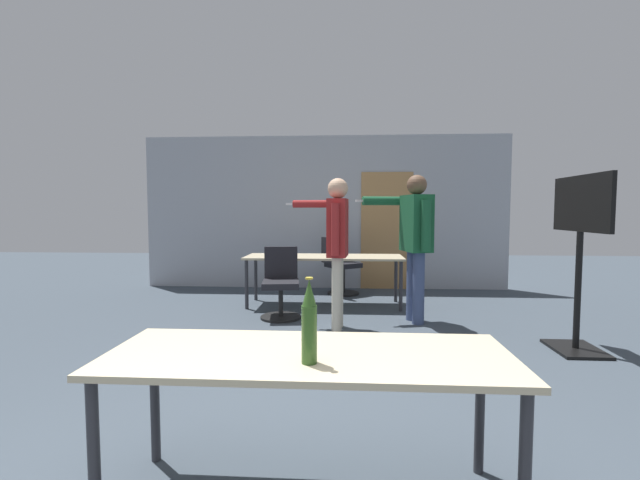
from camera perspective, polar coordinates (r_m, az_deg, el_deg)
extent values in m
cube|color=#A3A8B2|center=(7.61, 0.58, 3.68)|extent=(6.41, 0.10, 2.69)
cube|color=#AD7F4C|center=(7.59, 8.88, 1.21)|extent=(0.90, 0.02, 2.05)
cube|color=#C6B793|center=(2.05, -1.53, -15.12)|extent=(1.86, 0.69, 0.03)
cylinder|color=#2D2D33|center=(2.21, -27.92, -24.37)|extent=(0.05, 0.05, 0.69)
cylinder|color=#2D2D33|center=(2.06, 25.64, -26.41)|extent=(0.05, 0.05, 0.69)
cylinder|color=#2D2D33|center=(2.66, -21.17, -19.17)|extent=(0.05, 0.05, 0.69)
cylinder|color=#2D2D33|center=(2.54, 20.54, -20.27)|extent=(0.05, 0.05, 0.69)
cube|color=#C6B793|center=(6.19, 0.54, -2.28)|extent=(2.26, 0.72, 0.03)
cylinder|color=#2D2D33|center=(6.10, -9.76, -5.86)|extent=(0.05, 0.05, 0.69)
cylinder|color=#2D2D33|center=(5.98, 10.73, -6.07)|extent=(0.05, 0.05, 0.69)
cylinder|color=#2D2D33|center=(6.68, -8.56, -5.00)|extent=(0.05, 0.05, 0.69)
cylinder|color=#2D2D33|center=(6.58, 10.08, -5.16)|extent=(0.05, 0.05, 0.69)
cube|color=black|center=(5.02, 30.91, -12.38)|extent=(0.44, 0.56, 0.03)
cylinder|color=black|center=(4.90, 31.15, -5.75)|extent=(0.06, 0.06, 1.15)
cube|color=black|center=(4.83, 31.50, 4.18)|extent=(0.04, 1.00, 0.54)
cube|color=black|center=(4.84, 31.74, 4.17)|extent=(0.01, 0.92, 0.48)
cylinder|color=beige|center=(4.94, 2.24, -7.19)|extent=(0.12, 0.12, 0.85)
cylinder|color=beige|center=(5.10, 2.46, -6.85)|extent=(0.12, 0.12, 0.85)
cube|color=maroon|center=(4.94, 2.37, 1.65)|extent=(0.25, 0.40, 0.67)
sphere|color=#DBAD89|center=(4.94, 2.39, 6.88)|extent=(0.23, 0.23, 0.23)
cylinder|color=maroon|center=(4.70, 2.04, 1.42)|extent=(0.09, 0.09, 0.58)
cylinder|color=maroon|center=(5.21, -0.48, 4.84)|extent=(0.58, 0.15, 0.09)
cube|color=white|center=(5.27, -3.91, 4.82)|extent=(0.12, 0.05, 0.03)
cylinder|color=#3D4C75|center=(5.35, 12.99, -6.27)|extent=(0.14, 0.14, 0.88)
cylinder|color=#3D4C75|center=(5.53, 12.19, -5.93)|extent=(0.14, 0.14, 0.88)
cube|color=#195633|center=(5.36, 12.71, 2.19)|extent=(0.36, 0.51, 0.69)
sphere|color=brown|center=(5.37, 12.79, 7.18)|extent=(0.24, 0.24, 0.24)
cylinder|color=#195633|center=(5.10, 13.96, 1.86)|extent=(0.11, 0.11, 0.60)
cylinder|color=#195633|center=(5.52, 8.72, 5.18)|extent=(0.61, 0.25, 0.11)
cube|color=white|center=(5.43, 5.41, 5.23)|extent=(0.13, 0.06, 0.03)
cylinder|color=black|center=(7.14, 3.10, -7.08)|extent=(0.52, 0.52, 0.03)
cylinder|color=black|center=(7.10, 3.11, -5.31)|extent=(0.06, 0.06, 0.42)
cube|color=black|center=(7.07, 3.12, -3.33)|extent=(0.64, 0.64, 0.08)
cube|color=black|center=(6.89, 1.36, -1.42)|extent=(0.30, 0.39, 0.42)
cylinder|color=black|center=(5.59, -5.24, -10.20)|extent=(0.52, 0.52, 0.03)
cylinder|color=black|center=(5.54, -5.25, -8.19)|extent=(0.06, 0.06, 0.37)
cube|color=black|center=(5.50, -5.26, -5.89)|extent=(0.52, 0.52, 0.08)
cube|color=black|center=(5.72, -5.22, -2.97)|extent=(0.44, 0.12, 0.42)
cylinder|color=#2D511E|center=(1.87, -1.44, -12.47)|extent=(0.07, 0.07, 0.25)
cone|color=#2D511E|center=(1.83, -1.45, -6.99)|extent=(0.06, 0.06, 0.11)
cylinder|color=gold|center=(1.82, -1.45, -5.12)|extent=(0.03, 0.03, 0.01)
cylinder|color=silver|center=(6.07, -4.38, -1.83)|extent=(0.08, 0.08, 0.09)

